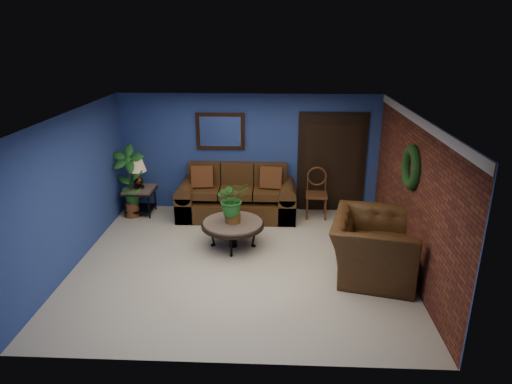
{
  "coord_description": "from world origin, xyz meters",
  "views": [
    {
      "loc": [
        0.57,
        -6.89,
        3.75
      ],
      "look_at": [
        0.23,
        0.55,
        1.07
      ],
      "focal_mm": 32.0,
      "sensor_mm": 36.0,
      "label": 1
    }
  ],
  "objects_px": {
    "end_table": "(140,194)",
    "coffee_table": "(233,225)",
    "side_chair": "(317,189)",
    "table_lamp": "(138,170)",
    "armchair": "(374,246)",
    "sofa": "(237,199)"
  },
  "relations": [
    {
      "from": "table_lamp",
      "to": "side_chair",
      "type": "xyz_separation_m",
      "value": [
        3.73,
        0.08,
        -0.39
      ]
    },
    {
      "from": "coffee_table",
      "to": "table_lamp",
      "type": "height_order",
      "value": "table_lamp"
    },
    {
      "from": "armchair",
      "to": "end_table",
      "type": "bearing_deg",
      "value": 75.85
    },
    {
      "from": "side_chair",
      "to": "armchair",
      "type": "relative_size",
      "value": 0.7
    },
    {
      "from": "side_chair",
      "to": "sofa",
      "type": "bearing_deg",
      "value": -175.97
    },
    {
      "from": "side_chair",
      "to": "armchair",
      "type": "height_order",
      "value": "side_chair"
    },
    {
      "from": "end_table",
      "to": "armchair",
      "type": "xyz_separation_m",
      "value": [
        4.45,
        -2.34,
        0.04
      ]
    },
    {
      "from": "end_table",
      "to": "armchair",
      "type": "height_order",
      "value": "armchair"
    },
    {
      "from": "end_table",
      "to": "table_lamp",
      "type": "height_order",
      "value": "table_lamp"
    },
    {
      "from": "end_table",
      "to": "side_chair",
      "type": "distance_m",
      "value": 3.73
    },
    {
      "from": "end_table",
      "to": "side_chair",
      "type": "xyz_separation_m",
      "value": [
        3.73,
        0.08,
        0.14
      ]
    },
    {
      "from": "table_lamp",
      "to": "armchair",
      "type": "bearing_deg",
      "value": -27.71
    },
    {
      "from": "coffee_table",
      "to": "side_chair",
      "type": "relative_size",
      "value": 1.09
    },
    {
      "from": "side_chair",
      "to": "armchair",
      "type": "xyz_separation_m",
      "value": [
        0.72,
        -2.41,
        -0.1
      ]
    },
    {
      "from": "sofa",
      "to": "coffee_table",
      "type": "xyz_separation_m",
      "value": [
        0.05,
        -1.52,
        0.07
      ]
    },
    {
      "from": "end_table",
      "to": "sofa",
      "type": "bearing_deg",
      "value": 1.16
    },
    {
      "from": "sofa",
      "to": "armchair",
      "type": "xyz_separation_m",
      "value": [
        2.38,
        -2.38,
        0.12
      ]
    },
    {
      "from": "end_table",
      "to": "table_lamp",
      "type": "relative_size",
      "value": 1.05
    },
    {
      "from": "table_lamp",
      "to": "side_chair",
      "type": "bearing_deg",
      "value": 1.18
    },
    {
      "from": "end_table",
      "to": "coffee_table",
      "type": "bearing_deg",
      "value": -34.84
    },
    {
      "from": "table_lamp",
      "to": "armchair",
      "type": "distance_m",
      "value": 5.05
    },
    {
      "from": "armchair",
      "to": "side_chair",
      "type": "bearing_deg",
      "value": 30.19
    }
  ]
}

